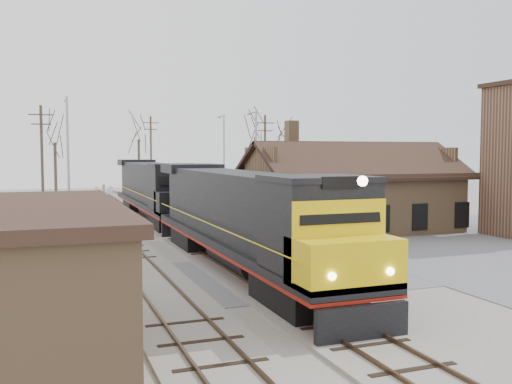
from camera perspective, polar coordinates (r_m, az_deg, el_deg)
ground at (r=26.03m, az=-0.44°, el=-8.55°), size 140.00×140.00×0.00m
road at (r=26.03m, az=-0.44°, el=-8.52°), size 60.00×9.00×0.03m
parking_lot at (r=39.03m, az=23.08°, el=-4.63°), size 22.00×26.00×0.03m
track_main at (r=40.22m, az=-7.83°, el=-4.03°), size 3.40×90.00×0.24m
track_siding at (r=39.48m, az=-14.23°, el=-4.26°), size 3.40×90.00×0.24m
depot at (r=41.55m, az=9.43°, el=-0.54°), size 15.20×9.31×7.90m
locomotive_lead at (r=26.40m, az=-1.09°, el=-2.68°), size 3.30×22.12×4.92m
locomotive_trailing at (r=48.01m, az=-10.04°, el=0.27°), size 3.30×22.12×4.65m
crossbuck_near at (r=21.85m, az=9.46°, el=-6.18°), size 1.10×0.29×3.83m
crossbuck_far at (r=29.87m, az=-14.93°, el=-3.36°), size 1.10×0.50×4.04m
streetlight_a at (r=42.72m, az=-18.29°, el=3.37°), size 0.25×2.04×9.59m
streetlight_b at (r=47.75m, az=-0.05°, el=3.32°), size 0.25×2.04×9.10m
streetlight_c at (r=59.71m, az=-3.25°, el=3.67°), size 0.25×2.04×9.55m
utility_pole_a at (r=51.65m, az=-20.61°, el=3.06°), size 2.00×0.24×9.62m
utility_pole_b at (r=71.33m, az=-10.45°, el=3.61°), size 2.00×0.24×10.06m
utility_pole_c at (r=58.32m, az=0.91°, el=3.30°), size 2.00×0.24×9.44m
tree_b at (r=64.89m, az=-19.49°, el=5.65°), size 4.46×4.46×10.93m
tree_c at (r=75.28m, az=-11.67°, el=6.09°), size 4.87×4.87×11.94m
tree_d at (r=67.30m, az=-0.08°, el=6.58°), size 4.97×4.97×12.18m
tree_e at (r=70.41m, az=2.57°, el=5.45°), size 4.26×4.26×10.45m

